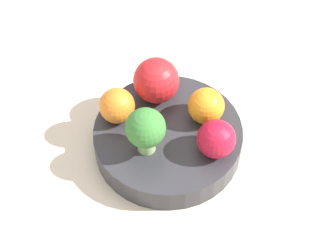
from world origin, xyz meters
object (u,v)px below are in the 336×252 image
object	(u,v)px
orange_front	(206,106)
apple_green	(156,80)
broccoli	(145,129)
bowl	(168,139)
orange_back	(117,106)
apple_red	(216,139)

from	to	relation	value
orange_front	apple_green	bearing A→B (deg)	103.07
broccoli	orange_front	world-z (taller)	broccoli
bowl	orange_back	world-z (taller)	orange_back
apple_red	apple_green	size ratio (longest dim) A/B	0.80
broccoli	apple_red	world-z (taller)	broccoli
broccoli	apple_red	bearing A→B (deg)	-48.67
apple_green	orange_front	bearing A→B (deg)	-76.93
apple_green	orange_front	world-z (taller)	apple_green
bowl	broccoli	xyz separation A→B (m)	(-0.04, 0.00, 0.06)
apple_red	apple_green	bearing A→B (deg)	82.95
broccoli	apple_green	xyz separation A→B (m)	(0.07, 0.05, -0.01)
bowl	orange_front	size ratio (longest dim) A/B	4.08
broccoli	orange_back	world-z (taller)	broccoli
broccoli	apple_red	xyz separation A→B (m)	(0.06, -0.07, -0.02)
bowl	apple_red	xyz separation A→B (m)	(0.02, -0.07, 0.04)
apple_green	orange_front	size ratio (longest dim) A/B	1.29
bowl	orange_front	distance (m)	0.07
bowl	apple_red	world-z (taller)	apple_red
orange_back	apple_green	bearing A→B (deg)	-9.62
apple_red	orange_front	size ratio (longest dim) A/B	1.03
broccoli	apple_green	world-z (taller)	broccoli
bowl	apple_green	xyz separation A→B (m)	(0.03, 0.05, 0.05)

